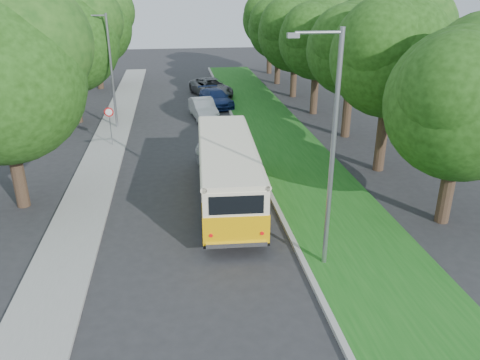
{
  "coord_description": "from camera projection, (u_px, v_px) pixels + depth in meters",
  "views": [
    {
      "loc": [
        -0.59,
        -15.99,
        9.09
      ],
      "look_at": [
        1.96,
        2.04,
        1.5
      ],
      "focal_mm": 35.0,
      "sensor_mm": 36.0,
      "label": 1
    }
  ],
  "objects": [
    {
      "name": "ground",
      "position": [
        197.0,
        238.0,
        18.19
      ],
      "size": [
        120.0,
        120.0,
        0.0
      ],
      "primitive_type": "plane",
      "color": "#28282A",
      "rests_on": "ground"
    },
    {
      "name": "curb",
      "position": [
        264.0,
        182.0,
        23.19
      ],
      "size": [
        0.2,
        70.0,
        0.15
      ],
      "primitive_type": "cube",
      "color": "gray",
      "rests_on": "ground"
    },
    {
      "name": "grass_verge",
      "position": [
        310.0,
        180.0,
        23.5
      ],
      "size": [
        4.5,
        70.0,
        0.13
      ],
      "primitive_type": "cube",
      "color": "#195516",
      "rests_on": "ground"
    },
    {
      "name": "sidewalk",
      "position": [
        90.0,
        192.0,
        22.11
      ],
      "size": [
        2.2,
        70.0,
        0.12
      ],
      "primitive_type": "cube",
      "color": "gray",
      "rests_on": "ground"
    },
    {
      "name": "treeline",
      "position": [
        225.0,
        34.0,
        32.76
      ],
      "size": [
        24.27,
        41.91,
        9.46
      ],
      "color": "#332319",
      "rests_on": "ground"
    },
    {
      "name": "lamppost_near",
      "position": [
        330.0,
        147.0,
        14.76
      ],
      "size": [
        1.71,
        0.16,
        8.0
      ],
      "color": "gray",
      "rests_on": "ground"
    },
    {
      "name": "lamppost_far",
      "position": [
        110.0,
        68.0,
        30.62
      ],
      "size": [
        1.71,
        0.16,
        7.5
      ],
      "color": "gray",
      "rests_on": "ground"
    },
    {
      "name": "warning_sign",
      "position": [
        110.0,
        119.0,
        27.89
      ],
      "size": [
        0.56,
        0.1,
        2.5
      ],
      "color": "gray",
      "rests_on": "ground"
    },
    {
      "name": "vintage_bus",
      "position": [
        228.0,
        173.0,
        20.62
      ],
      "size": [
        2.95,
        9.71,
        2.85
      ],
      "primitive_type": null,
      "rotation": [
        0.0,
        0.0,
        -0.05
      ],
      "color": "#FFB708",
      "rests_on": "ground"
    },
    {
      "name": "car_silver",
      "position": [
        218.0,
        159.0,
        24.53
      ],
      "size": [
        2.52,
        4.35,
        1.39
      ],
      "primitive_type": "imported",
      "rotation": [
        0.0,
        0.0,
        0.23
      ],
      "color": "silver",
      "rests_on": "ground"
    },
    {
      "name": "car_white",
      "position": [
        203.0,
        108.0,
        34.49
      ],
      "size": [
        2.08,
        4.49,
        1.42
      ],
      "primitive_type": "imported",
      "rotation": [
        0.0,
        0.0,
        0.14
      ],
      "color": "silver",
      "rests_on": "ground"
    },
    {
      "name": "car_blue",
      "position": [
        216.0,
        98.0,
        37.84
      ],
      "size": [
        2.93,
        4.94,
        1.34
      ],
      "primitive_type": "imported",
      "rotation": [
        0.0,
        0.0,
        0.24
      ],
      "color": "navy",
      "rests_on": "ground"
    },
    {
      "name": "car_grey",
      "position": [
        211.0,
        87.0,
        41.28
      ],
      "size": [
        3.99,
        6.01,
        1.53
      ],
      "primitive_type": "imported",
      "rotation": [
        0.0,
        0.0,
        0.28
      ],
      "color": "#53565A",
      "rests_on": "ground"
    }
  ]
}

